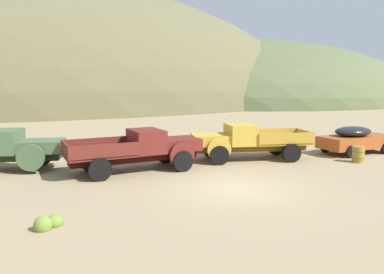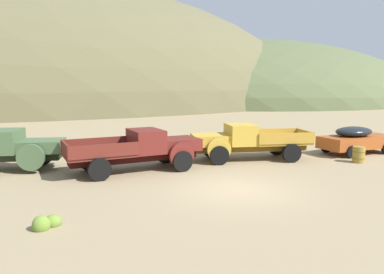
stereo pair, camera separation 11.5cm
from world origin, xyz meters
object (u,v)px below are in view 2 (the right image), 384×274
object	(u,v)px
truck_weathered_green	(1,149)
truck_faded_yellow	(242,141)
car_oxide_orange	(358,139)
oil_drum_by_truck	(359,155)
truck_oxblood	(145,149)

from	to	relation	value
truck_weathered_green	truck_faded_yellow	size ratio (longest dim) A/B	1.03
car_oxide_orange	oil_drum_by_truck	xyz separation A→B (m)	(-1.88, -2.11, -0.40)
truck_weathered_green	truck_oxblood	bearing A→B (deg)	-7.06
truck_weathered_green	oil_drum_by_truck	bearing A→B (deg)	-1.95
truck_oxblood	car_oxide_orange	bearing A→B (deg)	-6.38
truck_oxblood	car_oxide_orange	xyz separation A→B (m)	(12.52, 0.25, -0.18)
oil_drum_by_truck	truck_faded_yellow	bearing A→B (deg)	154.74
car_oxide_orange	oil_drum_by_truck	distance (m)	2.86
truck_oxblood	oil_drum_by_truck	world-z (taller)	truck_oxblood
truck_oxblood	truck_faded_yellow	size ratio (longest dim) A/B	0.99
truck_faded_yellow	oil_drum_by_truck	size ratio (longest dim) A/B	7.77
truck_oxblood	oil_drum_by_truck	distance (m)	10.82
truck_faded_yellow	truck_weathered_green	bearing A→B (deg)	2.70
car_oxide_orange	oil_drum_by_truck	bearing A→B (deg)	-137.51
oil_drum_by_truck	truck_oxblood	bearing A→B (deg)	170.05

